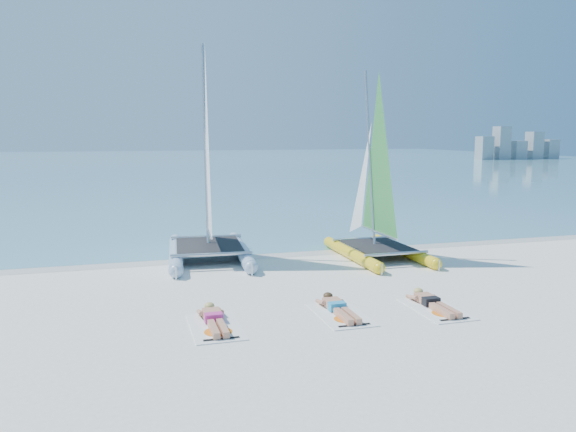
% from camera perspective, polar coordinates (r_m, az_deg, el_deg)
% --- Properties ---
extents(ground, '(140.00, 140.00, 0.00)m').
position_cam_1_polar(ground, '(13.33, 4.25, -8.63)').
color(ground, white).
rests_on(ground, ground).
extents(sea, '(140.00, 115.00, 0.01)m').
position_cam_1_polar(sea, '(75.17, -12.78, 5.19)').
color(sea, '#76BBC4').
rests_on(sea, ground).
extents(wet_sand_strip, '(140.00, 1.40, 0.01)m').
position_cam_1_polar(wet_sand_strip, '(18.42, -1.73, -3.82)').
color(wet_sand_strip, beige).
rests_on(wet_sand_strip, ground).
extents(distant_skyline, '(14.00, 2.00, 5.00)m').
position_cam_1_polar(distant_skyline, '(94.11, 22.18, 6.56)').
color(distant_skyline, '#8D979C').
rests_on(distant_skyline, ground).
extents(catamaran_blue, '(2.86, 5.31, 6.99)m').
position_cam_1_polar(catamaran_blue, '(17.65, -8.19, 2.41)').
color(catamaran_blue, '#AFCAE7').
rests_on(catamaran_blue, ground).
extents(catamaran_yellow, '(2.17, 4.81, 6.12)m').
position_cam_1_polar(catamaran_yellow, '(18.18, 8.59, 2.07)').
color(catamaran_yellow, '#F9F31A').
rests_on(catamaran_yellow, ground).
extents(towel_a, '(1.00, 1.85, 0.02)m').
position_cam_1_polar(towel_a, '(11.70, -7.39, -11.08)').
color(towel_a, white).
rests_on(towel_a, ground).
extents(sunbather_a, '(0.37, 1.73, 0.26)m').
position_cam_1_polar(sunbather_a, '(11.85, -7.54, -10.28)').
color(sunbather_a, tan).
rests_on(sunbather_a, towel_a).
extents(towel_b, '(1.00, 1.85, 0.02)m').
position_cam_1_polar(towel_b, '(12.39, 5.39, -9.93)').
color(towel_b, white).
rests_on(towel_b, ground).
extents(sunbather_b, '(0.37, 1.73, 0.26)m').
position_cam_1_polar(sunbather_b, '(12.53, 5.07, -9.19)').
color(sunbather_b, tan).
rests_on(sunbather_b, towel_b).
extents(towel_c, '(1.00, 1.85, 0.02)m').
position_cam_1_polar(towel_c, '(13.12, 14.82, -9.12)').
color(towel_c, white).
rests_on(towel_c, ground).
extents(sunbather_c, '(0.37, 1.73, 0.26)m').
position_cam_1_polar(sunbather_c, '(13.25, 14.41, -8.45)').
color(sunbather_c, tan).
rests_on(sunbather_c, towel_c).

